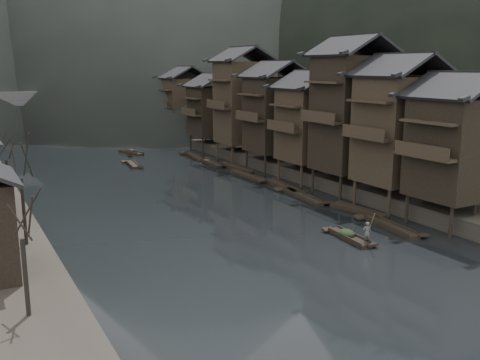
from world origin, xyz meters
TOP-DOWN VIEW (x-y plane):
  - water at (0.00, 0.00)m, footprint 300.00×300.00m
  - right_bank at (35.00, 40.00)m, footprint 40.00×200.00m
  - stilt_houses at (17.28, 18.75)m, footprint 9.00×67.60m
  - moored_sampans at (11.86, 15.22)m, footprint 3.29×49.23m
  - midriver_boats at (2.77, 38.18)m, footprint 5.22×15.99m
  - stone_bridge at (-0.00, 72.00)m, footprint 40.00×6.00m
  - hero_sampan at (6.61, -6.90)m, footprint 1.60×5.44m
  - cargo_heap at (6.59, -6.65)m, footprint 1.19×1.55m
  - boatman at (6.79, -8.78)m, footprint 0.76×0.68m
  - bamboo_pole at (6.99, -8.78)m, footprint 1.37×2.52m

SIDE VIEW (x-z plane):
  - water at x=0.00m, z-range 0.00..0.00m
  - midriver_boats at x=2.77m, z-range -0.02..0.43m
  - hero_sampan at x=6.61m, z-range -0.02..0.42m
  - moored_sampans at x=11.86m, z-range -0.03..0.44m
  - cargo_heap at x=6.59m, z-range 0.44..1.15m
  - right_bank at x=35.00m, z-range 0.00..1.80m
  - boatman at x=6.79m, z-range 0.44..2.18m
  - bamboo_pole at x=6.99m, z-range 2.18..5.53m
  - stone_bridge at x=0.00m, z-range 0.61..9.61m
  - stilt_houses at x=17.28m, z-range 0.62..17.69m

